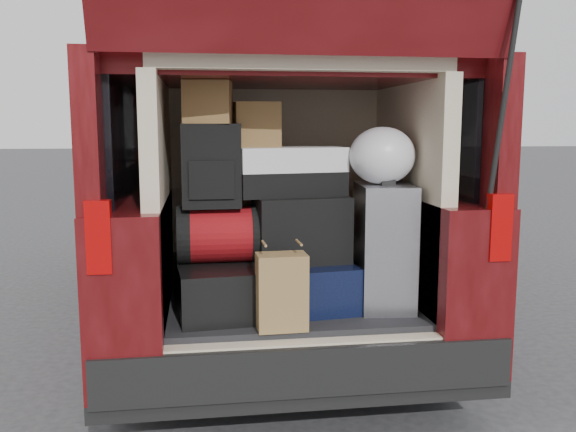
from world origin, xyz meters
name	(u,v)px	position (x,y,z in m)	size (l,w,h in m)	color
ground	(296,421)	(0.00, 0.00, 0.00)	(80.00, 80.00, 0.00)	#313133
minivan	(259,198)	(0.00, 1.86, 0.91)	(1.90, 5.35, 2.77)	black
load_floor	(288,349)	(0.00, 0.28, 0.28)	(1.24, 1.05, 0.55)	black
black_hardshell	(222,286)	(-0.35, 0.14, 0.67)	(0.44, 0.61, 0.24)	black
navy_hardshell	(305,283)	(0.07, 0.16, 0.67)	(0.44, 0.53, 0.23)	black
silver_roller	(384,246)	(0.47, 0.10, 0.86)	(0.26, 0.42, 0.63)	white
kraft_bag	(282,292)	(-0.10, -0.19, 0.72)	(0.22, 0.14, 0.35)	olive
red_duffel	(221,234)	(-0.36, 0.16, 0.93)	(0.43, 0.28, 0.28)	maroon
black_soft_case	(301,229)	(0.05, 0.15, 0.95)	(0.46, 0.28, 0.33)	black
backpack	(211,166)	(-0.40, 0.13, 1.27)	(0.28, 0.17, 0.40)	black
twotone_duffel	(289,171)	(-0.01, 0.22, 1.24)	(0.54, 0.28, 0.24)	silver
grocery_sack_lower	(208,102)	(-0.41, 0.14, 1.58)	(0.22, 0.18, 0.20)	olive
grocery_sack_upper	(257,125)	(-0.16, 0.24, 1.47)	(0.22, 0.18, 0.22)	olive
plastic_bag_right	(382,156)	(0.45, 0.09, 1.32)	(0.33, 0.31, 0.29)	white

